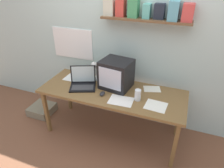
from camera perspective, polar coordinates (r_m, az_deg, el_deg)
ground_plane at (r=3.01m, az=-0.00°, el=-13.57°), size 12.00×12.00×0.00m
back_wall at (r=2.75m, az=3.87°, el=13.83°), size 5.60×0.24×2.60m
corner_desk at (r=2.60m, az=-0.00°, el=-2.97°), size 1.86×0.71×0.71m
crt_monitor at (r=2.57m, az=1.22°, el=2.85°), size 0.42×0.39×0.37m
laptop at (r=2.68m, az=-8.31°, el=0.74°), size 0.41×0.38×0.26m
desk_lamp at (r=2.76m, az=-4.84°, el=4.09°), size 0.15×0.17×0.28m
juice_glass at (r=2.38m, az=7.35°, el=-3.26°), size 0.07×0.07×0.14m
computer_mouse at (r=2.48m, az=-2.79°, el=-2.76°), size 0.07×0.11×0.03m
loose_paper_near_laptop at (r=2.92m, az=-10.84°, el=1.76°), size 0.25×0.22×0.00m
printed_handout at (r=2.35m, az=12.41°, el=-6.10°), size 0.26×0.23×0.00m
open_notebook at (r=2.65m, az=11.34°, el=-1.39°), size 0.25×0.21×0.00m
loose_paper_near_monitor at (r=2.38m, az=2.58°, el=-4.78°), size 0.30×0.23×0.00m
floor_cushion at (r=3.51m, az=-19.34°, el=-6.86°), size 0.36×0.36×0.13m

